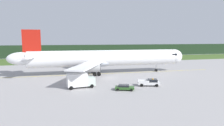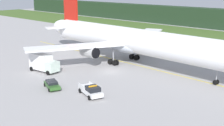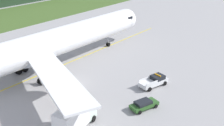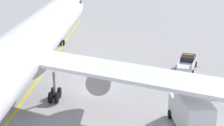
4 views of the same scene
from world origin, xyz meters
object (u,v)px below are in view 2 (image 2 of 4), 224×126
object	(u,v)px
airliner	(134,41)
ops_pickup_truck	(91,90)
catering_truck	(43,63)
staff_car	(52,84)

from	to	relation	value
airliner	ops_pickup_truck	xyz separation A→B (m)	(7.68, -19.64, -4.37)
airliner	catering_truck	world-z (taller)	airliner
airliner	staff_car	distance (m)	22.37
airliner	staff_car	bearing A→B (deg)	-89.33
airliner	catering_truck	distance (m)	19.92
ops_pickup_truck	staff_car	world-z (taller)	ops_pickup_truck
catering_truck	staff_car	xyz separation A→B (m)	(9.82, -4.76, -1.16)
airliner	catering_truck	xyz separation A→B (m)	(-9.57, -17.14, -3.41)
airliner	ops_pickup_truck	size ratio (longest dim) A/B	10.38
ops_pickup_truck	catering_truck	size ratio (longest dim) A/B	0.83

